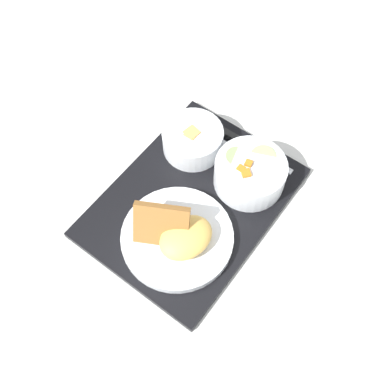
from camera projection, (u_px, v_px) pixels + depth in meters
name	position (u px, v px, depth m)	size (l,w,h in m)	color
ground_plane	(192.00, 204.00, 0.89)	(4.00, 4.00, 0.00)	silver
serving_tray	(192.00, 202.00, 0.88)	(0.40, 0.31, 0.01)	black
bowl_salad	(250.00, 172.00, 0.87)	(0.13, 0.13, 0.06)	silver
bowl_soup	(193.00, 138.00, 0.91)	(0.12, 0.12, 0.05)	silver
plate_main	(178.00, 237.00, 0.82)	(0.20, 0.20, 0.09)	silver
knife	(242.00, 142.00, 0.94)	(0.03, 0.17, 0.01)	silver
spoon	(239.00, 152.00, 0.93)	(0.03, 0.15, 0.01)	silver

